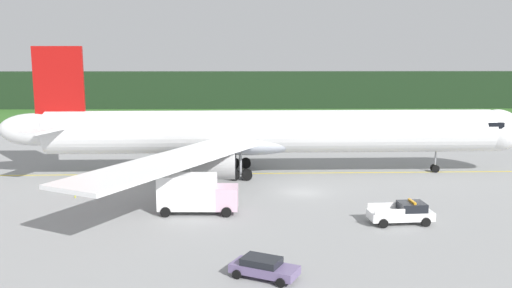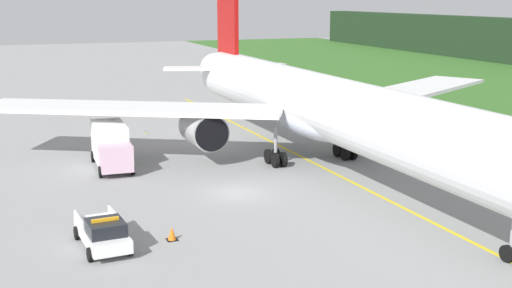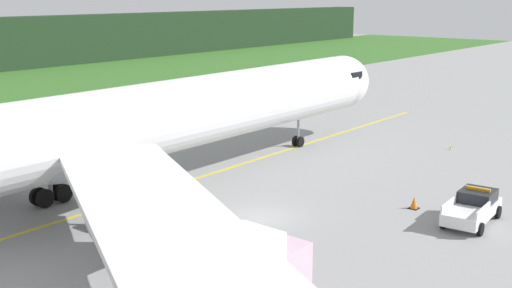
{
  "view_description": "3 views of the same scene",
  "coord_description": "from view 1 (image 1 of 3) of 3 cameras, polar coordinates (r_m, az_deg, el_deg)",
  "views": [
    {
      "loc": [
        -5.66,
        -53.92,
        14.22
      ],
      "look_at": [
        -4.55,
        8.0,
        3.65
      ],
      "focal_mm": 38.45,
      "sensor_mm": 36.0,
      "label": 1
    },
    {
      "loc": [
        42.43,
        -14.65,
        13.39
      ],
      "look_at": [
        1.01,
        1.12,
        3.62
      ],
      "focal_mm": 47.0,
      "sensor_mm": 36.0,
      "label": 2
    },
    {
      "loc": [
        -29.08,
        -23.58,
        13.2
      ],
      "look_at": [
        1.12,
        1.22,
        4.18
      ],
      "focal_mm": 45.99,
      "sensor_mm": 36.0,
      "label": 3
    }
  ],
  "objects": [
    {
      "name": "ground",
      "position": [
        56.05,
        4.82,
        -5.05
      ],
      "size": [
        320.0,
        320.0,
        0.0
      ],
      "primitive_type": "plane",
      "color": "gray"
    },
    {
      "name": "grass_verge",
      "position": [
        116.36,
        1.77,
        2.67
      ],
      "size": [
        320.0,
        45.02,
        0.04
      ],
      "primitive_type": "cube",
      "color": "#346626",
      "rests_on": "ground"
    },
    {
      "name": "distant_tree_line",
      "position": [
        137.61,
        1.34,
        5.65
      ],
      "size": [
        288.0,
        5.32,
        9.1
      ],
      "primitive_type": "cube",
      "color": "#1C301B",
      "rests_on": "ground"
    },
    {
      "name": "taxiway_centerline_main",
      "position": [
        64.44,
        1.55,
        -3.06
      ],
      "size": [
        82.15,
        1.78,
        0.01
      ],
      "primitive_type": "cube",
      "rotation": [
        0.0,
        0.0,
        0.02
      ],
      "color": "yellow",
      "rests_on": "ground"
    },
    {
      "name": "airliner",
      "position": [
        63.5,
        0.64,
        1.16
      ],
      "size": [
        60.53,
        51.95,
        14.74
      ],
      "color": "white",
      "rests_on": "ground"
    },
    {
      "name": "ops_pickup_truck",
      "position": [
        47.54,
        15.05,
        -6.93
      ],
      "size": [
        5.4,
        2.67,
        1.94
      ],
      "color": "white",
      "rests_on": "ground"
    },
    {
      "name": "catering_truck",
      "position": [
        48.76,
        -6.33,
        -5.09
      ],
      "size": [
        7.04,
        2.8,
        3.64
      ],
      "color": "#D2ABC2",
      "rests_on": "ground"
    },
    {
      "name": "staff_car",
      "position": [
        35.54,
        0.8,
        -12.68
      ],
      "size": [
        4.63,
        3.51,
        1.3
      ],
      "color": "slate",
      "rests_on": "ground"
    },
    {
      "name": "apron_cone",
      "position": [
        51.21,
        13.95,
        -6.3
      ],
      "size": [
        0.62,
        0.62,
        0.77
      ],
      "color": "black",
      "rests_on": "ground"
    },
    {
      "name": "taxiway_edge_light_west",
      "position": [
        56.63,
        -18.31,
        -5.15
      ],
      "size": [
        0.12,
        0.12,
        0.36
      ],
      "color": "yellow",
      "rests_on": "ground"
    }
  ]
}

